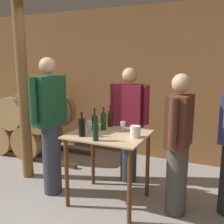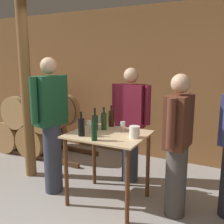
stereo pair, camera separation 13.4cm
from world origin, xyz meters
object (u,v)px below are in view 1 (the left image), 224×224
at_px(wooden_post, 23,90).
at_px(wine_bottle_far_right, 96,131).
at_px(person_host, 129,123).
at_px(ice_bucket, 135,132).
at_px(wine_glass_near_left, 97,120).
at_px(person_visitor_with_scarf, 50,124).
at_px(wine_bottle_far_left, 82,127).
at_px(person_visitor_near_door, 178,143).
at_px(wine_glass_near_right, 123,124).
at_px(wine_bottle_left, 95,122).
at_px(wine_bottle_center, 104,121).
at_px(wine_glass_near_center, 89,124).
at_px(wine_bottle_right, 110,118).

bearing_deg(wooden_post, wine_bottle_far_right, -17.43).
bearing_deg(person_host, ice_bucket, -63.53).
distance_m(wine_glass_near_left, person_visitor_with_scarf, 0.62).
xyz_separation_m(wooden_post, wine_bottle_far_right, (1.44, -0.45, -0.35)).
bearing_deg(wine_bottle_far_left, person_visitor_near_door, 16.68).
height_order(wine_bottle_far_right, person_visitor_near_door, person_visitor_near_door).
distance_m(wine_bottle_far_left, wine_glass_near_right, 0.53).
bearing_deg(person_visitor_near_door, wine_glass_near_right, 174.68).
height_order(wine_bottle_left, wine_bottle_far_right, wine_bottle_left).
xyz_separation_m(wine_bottle_center, person_visitor_near_door, (0.96, -0.04, -0.15)).
height_order(wine_bottle_center, wine_glass_near_left, wine_bottle_center).
bearing_deg(wine_bottle_center, wine_glass_near_center, -112.89).
bearing_deg(wine_glass_near_left, wine_glass_near_center, -78.33).
distance_m(wine_bottle_far_left, wine_bottle_far_right, 0.24).
bearing_deg(wine_bottle_right, wine_bottle_far_right, -79.36).
height_order(wine_bottle_center, person_host, person_host).
bearing_deg(wine_bottle_center, wine_bottle_far_right, -74.45).
xyz_separation_m(wine_bottle_far_left, wine_bottle_left, (0.01, 0.29, -0.01)).
xyz_separation_m(wooden_post, wine_glass_near_right, (1.57, 0.02, -0.36)).
bearing_deg(person_host, person_visitor_near_door, -35.32).
bearing_deg(ice_bucket, wine_glass_near_right, 143.50).
relative_size(person_host, person_visitor_near_door, 1.02).
distance_m(wine_glass_near_right, ice_bucket, 0.28).
distance_m(wine_glass_near_left, wine_glass_near_center, 0.35).
bearing_deg(person_visitor_near_door, wine_bottle_left, -178.68).
bearing_deg(wine_bottle_left, wine_glass_near_right, 14.42).
relative_size(wine_bottle_far_left, wine_bottle_right, 1.01).
height_order(wine_glass_near_left, ice_bucket, ice_bucket).
bearing_deg(wine_glass_near_left, wine_bottle_left, -71.26).
xyz_separation_m(wine_bottle_center, ice_bucket, (0.48, -0.14, -0.05)).
height_order(wooden_post, wine_glass_near_center, wooden_post).
relative_size(wine_bottle_center, wine_bottle_right, 1.02).
bearing_deg(wooden_post, person_visitor_near_door, -1.21).
distance_m(wine_bottle_far_right, wine_glass_near_right, 0.49).
relative_size(wine_glass_near_left, person_host, 0.08).
relative_size(wine_bottle_far_right, wine_glass_near_center, 1.77).
bearing_deg(wine_glass_near_left, ice_bucket, -22.99).
height_order(wine_glass_near_right, person_visitor_with_scarf, person_visitor_with_scarf).
bearing_deg(wine_bottle_left, wine_bottle_center, 33.97).
bearing_deg(ice_bucket, person_visitor_with_scarf, -174.85).
height_order(wine_bottle_center, wine_bottle_right, wine_bottle_center).
relative_size(person_host, person_visitor_with_scarf, 0.92).
distance_m(wine_bottle_center, ice_bucket, 0.50).
height_order(wine_bottle_far_left, wine_glass_near_left, wine_bottle_far_left).
bearing_deg(wine_bottle_far_left, wine_glass_near_center, 83.84).
distance_m(wooden_post, wine_bottle_far_right, 1.55).
xyz_separation_m(wine_bottle_center, wine_glass_near_center, (-0.09, -0.21, -0.01)).
bearing_deg(wine_glass_near_center, wine_bottle_far_right, -47.30).
bearing_deg(wine_bottle_far_left, wine_bottle_left, 87.91).
bearing_deg(wine_glass_near_left, person_visitor_near_door, -8.67).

